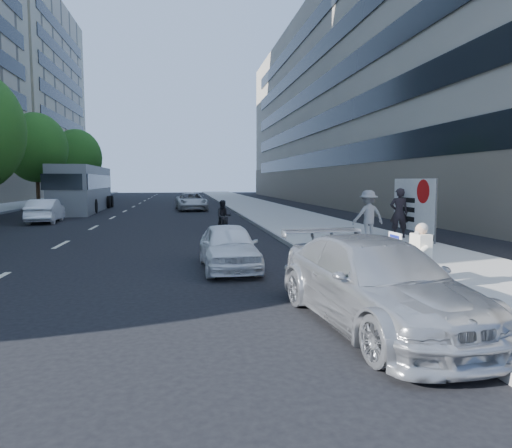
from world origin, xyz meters
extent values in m
plane|color=black|center=(0.00, 0.00, 0.00)|extent=(160.00, 160.00, 0.00)
cube|color=#A4A39A|center=(4.00, 20.00, 0.07)|extent=(5.00, 120.00, 0.15)
cube|color=gray|center=(17.00, 32.00, 10.00)|extent=(14.00, 70.00, 20.00)
cylinder|color=#382616|center=(-13.70, 30.00, 1.49)|extent=(0.30, 0.30, 2.97)
ellipsoid|color=#204E15|center=(-13.70, 30.00, 4.89)|extent=(4.80, 4.80, 5.52)
cylinder|color=#382616|center=(-13.70, 44.00, 1.31)|extent=(0.30, 0.30, 2.62)
ellipsoid|color=#204E15|center=(-13.70, 44.00, 4.79)|extent=(5.40, 5.40, 6.21)
cylinder|color=navy|center=(2.22, -0.94, 0.38)|extent=(0.02, 0.02, 0.45)
cylinder|color=navy|center=(2.58, -0.94, 0.38)|extent=(0.02, 0.02, 0.45)
cylinder|color=navy|center=(2.22, -0.58, 0.38)|extent=(0.02, 0.02, 0.45)
cylinder|color=navy|center=(2.58, -0.58, 0.38)|extent=(0.02, 0.02, 0.45)
cube|color=navy|center=(2.40, -0.76, 0.61)|extent=(0.40, 0.40, 0.03)
cube|color=navy|center=(2.40, -0.57, 0.80)|extent=(0.40, 0.02, 0.40)
cylinder|color=navy|center=(2.18, -0.86, 0.70)|extent=(0.44, 0.17, 0.17)
cylinder|color=navy|center=(1.96, -0.86, 0.47)|extent=(0.14, 0.14, 0.46)
cube|color=black|center=(1.90, -0.86, 0.20)|extent=(0.26, 0.11, 0.10)
cylinder|color=navy|center=(2.18, -0.66, 0.70)|extent=(0.44, 0.17, 0.17)
cylinder|color=navy|center=(1.96, -0.66, 0.47)|extent=(0.14, 0.14, 0.46)
cube|color=black|center=(1.90, -0.66, 0.20)|extent=(0.26, 0.11, 0.10)
cube|color=#EDE6CD|center=(2.42, -0.76, 0.96)|extent=(0.26, 0.42, 0.56)
sphere|color=tan|center=(2.42, -0.76, 1.33)|extent=(0.23, 0.23, 0.23)
ellipsoid|color=gray|center=(2.44, -0.76, 1.36)|extent=(0.22, 0.24, 0.19)
ellipsoid|color=gray|center=(2.34, -0.76, 1.26)|extent=(0.10, 0.14, 0.13)
cylinder|color=#EDE6CD|center=(2.30, -1.00, 0.93)|extent=(0.30, 0.10, 0.25)
cylinder|color=tan|center=(2.10, -1.00, 0.75)|extent=(0.29, 0.09, 0.14)
cylinder|color=#EDE6CD|center=(2.35, -0.50, 0.98)|extent=(0.26, 0.20, 0.32)
cylinder|color=tan|center=(2.22, -0.36, 0.88)|extent=(0.30, 0.21, 0.18)
cube|color=white|center=(2.15, -0.21, 1.01)|extent=(0.03, 0.55, 0.40)
imported|color=gray|center=(4.32, 6.34, 1.04)|extent=(1.20, 0.75, 1.79)
imported|color=black|center=(5.80, 6.96, 1.08)|extent=(0.77, 0.60, 1.85)
cylinder|color=#4C4C4C|center=(6.20, 5.12, 1.25)|extent=(0.06, 0.06, 2.20)
cylinder|color=#4C4C4C|center=(6.20, 8.12, 1.25)|extent=(0.06, 0.06, 2.20)
cube|color=silver|center=(6.18, 6.62, 1.40)|extent=(0.04, 3.00, 1.90)
cylinder|color=#A50C0C|center=(6.16, 5.92, 1.90)|extent=(0.01, 0.84, 0.84)
cube|color=black|center=(6.16, 7.12, 1.55)|extent=(0.01, 1.30, 0.18)
cube|color=black|center=(6.16, 7.12, 1.20)|extent=(0.01, 1.30, 0.18)
cube|color=black|center=(6.16, 7.12, 0.85)|extent=(0.01, 1.30, 0.18)
imported|color=#A6A8AD|center=(0.80, -2.36, 0.68)|extent=(2.38, 4.86, 1.36)
imported|color=white|center=(-1.03, 2.64, 0.59)|extent=(1.47, 3.48, 1.17)
imported|color=white|center=(-9.60, 17.23, 0.64)|extent=(1.64, 3.97, 1.28)
imported|color=silver|center=(-1.58, 26.36, 0.67)|extent=(2.57, 4.97, 1.34)
cylinder|color=black|center=(-0.44, 10.31, 0.32)|extent=(0.13, 0.64, 0.64)
cylinder|color=black|center=(-0.44, 11.71, 0.32)|extent=(0.13, 0.64, 0.64)
cube|color=black|center=(-0.44, 11.01, 0.55)|extent=(0.27, 1.20, 0.35)
imported|color=black|center=(-0.44, 10.91, 0.71)|extent=(0.70, 0.55, 1.42)
cube|color=slate|center=(-9.53, 26.59, 1.65)|extent=(2.88, 12.07, 3.30)
cube|color=black|center=(-10.80, 26.59, 2.20)|extent=(0.43, 11.50, 1.00)
cube|color=black|center=(-8.26, 26.59, 2.20)|extent=(0.43, 11.50, 1.00)
cube|color=black|center=(-9.53, 20.57, 2.20)|extent=(2.40, 0.14, 1.00)
cylinder|color=black|center=(-10.78, 22.09, 0.50)|extent=(0.28, 1.01, 1.00)
cylinder|color=black|center=(-8.28, 22.09, 0.50)|extent=(0.28, 1.01, 1.00)
cylinder|color=black|center=(-10.78, 24.09, 0.50)|extent=(0.28, 1.01, 1.00)
cylinder|color=black|center=(-8.28, 24.09, 0.50)|extent=(0.28, 1.01, 1.00)
cylinder|color=black|center=(-10.78, 30.09, 0.50)|extent=(0.28, 1.01, 1.00)
cylinder|color=black|center=(-8.28, 30.09, 0.50)|extent=(0.28, 1.01, 1.00)
cylinder|color=black|center=(-10.78, 31.59, 0.50)|extent=(0.28, 1.01, 1.00)
cylinder|color=black|center=(-8.28, 31.59, 0.50)|extent=(0.28, 1.01, 1.00)
camera|label=1|loc=(-2.17, -8.99, 2.28)|focal=32.00mm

